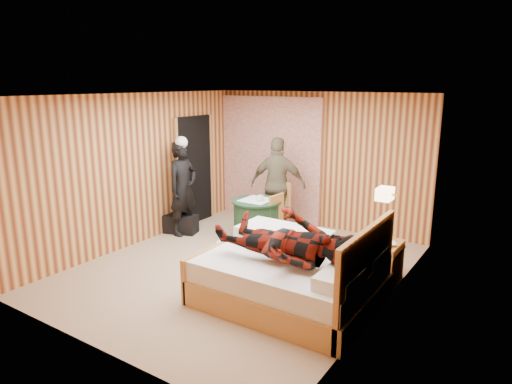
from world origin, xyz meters
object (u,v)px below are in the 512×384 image
Objects in this scene: woman_standing at (183,188)px; man_on_bed at (287,230)px; bed at (293,276)px; chair_near at (271,215)px; round_table at (257,221)px; duffel_bag at (181,224)px; wall_lamp at (385,194)px; man_at_table at (278,185)px; chair_far at (278,203)px; nightstand at (383,261)px.

woman_standing is 3.23m from man_on_bed.
bed reaches higher than chair_near.
woman_standing reaches higher than chair_near.
duffel_bag is (-1.41, -0.37, -0.21)m from round_table.
man_on_bed is at bearing -112.68° from woman_standing.
bed is 2.51× the size of round_table.
wall_lamp is 0.15× the size of man_at_table.
chair_far is 1.72m from woman_standing.
man_at_table is 0.97× the size of man_on_bed.
wall_lamp reaches higher than duffel_bag.
woman_standing reaches higher than duffel_bag.
bed is (-0.80, -0.90, -0.97)m from wall_lamp.
duffel_bag is at bearing -120.88° from chair_far.
duffel_bag is (-1.44, -1.02, -0.37)m from chair_far.
bed reaches higher than round_table.
nightstand is 1.00× the size of duffel_bag.
duffel_bag is at bearing -71.48° from chair_near.
woman_standing is at bearing -164.03° from round_table.
wall_lamp is 0.28× the size of chair_far.
wall_lamp is 1.04m from nightstand.
bed is 3.61× the size of nightstand.
man_on_bed reaches higher than man_at_table.
chair_far is (-2.33, 1.31, -0.76)m from wall_lamp.
nightstand is at bearing -18.12° from duffel_bag.
chair_near is (0.22, -0.60, -0.04)m from chair_far.
man_on_bed is (2.90, -1.42, 0.16)m from woman_standing.
wall_lamp is 2.63m from round_table.
bed reaches higher than duffel_bag.
nightstand is at bearing 99.39° from wall_lamp.
chair_near is at bearing -3.35° from duffel_bag.
round_table is 1.47m from duffel_bag.
bed is at bearing -44.93° from round_table.
chair_near is at bearing -45.83° from chair_far.
woman_standing is at bearing -23.41° from duffel_bag.
bed is at bearing 43.14° from chair_near.
wall_lamp is 2.78m from chair_far.
duffel_bag is 3.42m from man_on_bed.
chair_near reaches higher than nightstand.
chair_far reaches higher than nightstand.
bed is at bearing -131.56° from wall_lamp.
bed is at bearing -123.07° from nightstand.
wall_lamp is at bearing -91.07° from woman_standing.
duffel_bag is (-2.97, 1.20, -0.16)m from bed.
man_at_table reaches higher than chair_near.
man_at_table is (-0.00, 0.70, 0.49)m from round_table.
duffel_bag is (-3.77, 0.29, -1.13)m from wall_lamp.
chair_near is 0.50× the size of man_at_table.
nightstand is at bearing -0.97° from chair_far.
man_on_bed is at bearing -33.76° from chair_far.
bed is 1.25× the size of woman_standing.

